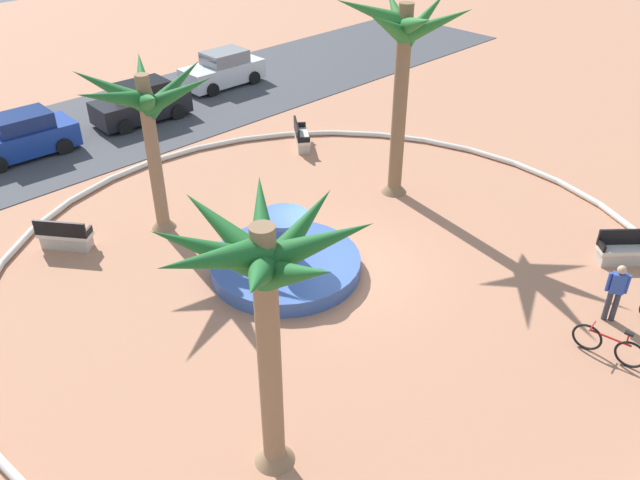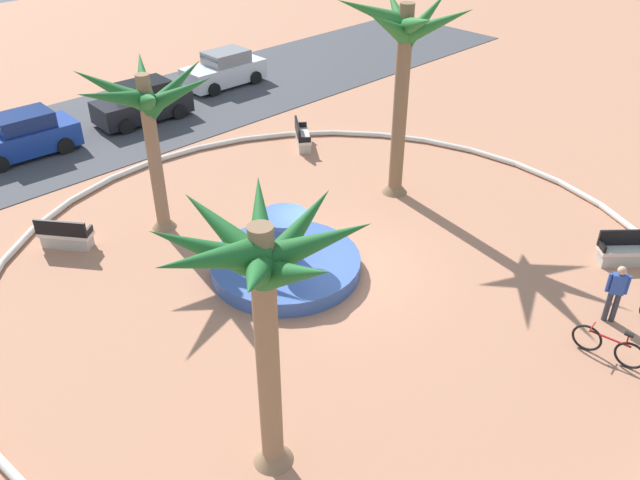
% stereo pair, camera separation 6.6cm
% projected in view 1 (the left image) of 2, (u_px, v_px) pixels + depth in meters
% --- Properties ---
extents(ground_plane, '(80.00, 80.00, 0.00)m').
position_uv_depth(ground_plane, '(334.00, 269.00, 18.69)').
color(ground_plane, tan).
extents(plaza_curb, '(19.35, 19.35, 0.20)m').
position_uv_depth(plaza_curb, '(335.00, 266.00, 18.63)').
color(plaza_curb, silver).
rests_on(plaza_curb, ground).
extents(street_asphalt, '(48.00, 8.00, 0.03)m').
position_uv_depth(street_asphalt, '(94.00, 130.00, 27.17)').
color(street_asphalt, '#424247').
rests_on(street_asphalt, ground).
extents(fountain, '(4.24, 4.24, 1.85)m').
position_uv_depth(fountain, '(286.00, 263.00, 18.43)').
color(fountain, '#38569E').
rests_on(fountain, ground).
extents(palm_tree_near_fountain, '(4.11, 3.97, 6.59)m').
position_uv_depth(palm_tree_near_fountain, '(403.00, 52.00, 19.96)').
color(palm_tree_near_fountain, brown).
rests_on(palm_tree_near_fountain, ground).
extents(palm_tree_by_curb, '(4.21, 4.11, 5.20)m').
position_uv_depth(palm_tree_by_curb, '(147.00, 109.00, 18.48)').
color(palm_tree_by_curb, '#8E6B4C').
rests_on(palm_tree_by_curb, ground).
extents(palm_tree_mid_plaza, '(3.68, 3.63, 5.74)m').
position_uv_depth(palm_tree_mid_plaza, '(263.00, 281.00, 10.68)').
color(palm_tree_mid_plaza, '#8E6B4C').
rests_on(palm_tree_mid_plaza, ground).
extents(bench_east, '(1.36, 1.58, 1.00)m').
position_uv_depth(bench_east, '(301.00, 138.00, 25.61)').
color(bench_east, beige).
rests_on(bench_east, ground).
extents(bench_west, '(1.37, 1.57, 1.00)m').
position_uv_depth(bench_west, '(65.00, 238.00, 19.44)').
color(bench_west, beige).
rests_on(bench_west, ground).
extents(bench_north, '(1.52, 1.45, 1.00)m').
position_uv_depth(bench_north, '(625.00, 252.00, 18.79)').
color(bench_north, beige).
rests_on(bench_north, ground).
extents(bicycle_red_frame, '(0.44, 1.71, 0.94)m').
position_uv_depth(bicycle_red_frame, '(609.00, 345.00, 15.37)').
color(bicycle_red_frame, black).
rests_on(bicycle_red_frame, ground).
extents(person_cyclist_helmet, '(0.35, 0.47, 1.66)m').
position_uv_depth(person_cyclist_helmet, '(616.00, 290.00, 16.28)').
color(person_cyclist_helmet, '#33333D').
rests_on(person_cyclist_helmet, ground).
extents(parked_car_leftmost, '(4.07, 2.05, 1.67)m').
position_uv_depth(parked_car_leftmost, '(21.00, 137.00, 24.65)').
color(parked_car_leftmost, navy).
rests_on(parked_car_leftmost, ground).
extents(parked_car_second, '(4.09, 2.09, 1.67)m').
position_uv_depth(parked_car_second, '(142.00, 103.00, 27.65)').
color(parked_car_second, black).
rests_on(parked_car_second, ground).
extents(parked_car_third, '(4.01, 1.95, 1.67)m').
position_uv_depth(parked_car_third, '(223.00, 70.00, 31.41)').
color(parked_car_third, silver).
rests_on(parked_car_third, ground).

